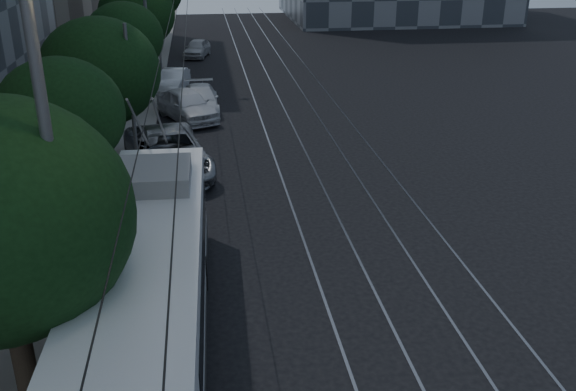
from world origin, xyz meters
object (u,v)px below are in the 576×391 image
(car_white_a, at_px, (187,105))
(car_white_b, at_px, (200,100))
(pickup_silver, at_px, (168,152))
(trolleybus, at_px, (150,285))
(car_white_d, at_px, (197,48))
(car_white_c, at_px, (174,80))
(streetlamp_near, at_px, (78,176))

(car_white_a, xyz_separation_m, car_white_b, (0.68, 1.44, -0.12))
(pickup_silver, bearing_deg, trolleybus, -101.27)
(pickup_silver, distance_m, car_white_d, 24.53)
(car_white_c, bearing_deg, pickup_silver, -79.60)
(trolleybus, distance_m, car_white_a, 19.12)
(pickup_silver, height_order, car_white_a, pickup_silver)
(car_white_b, bearing_deg, trolleybus, -94.86)
(car_white_a, distance_m, car_white_b, 1.60)
(pickup_silver, xyz_separation_m, car_white_d, (1.31, 24.50, -0.23))
(pickup_silver, distance_m, car_white_a, 7.59)
(car_white_d, bearing_deg, car_white_a, -79.17)
(pickup_silver, height_order, car_white_c, pickup_silver)
(pickup_silver, distance_m, streetlamp_near, 15.03)
(car_white_b, bearing_deg, car_white_d, 89.15)
(car_white_c, bearing_deg, trolleybus, -79.74)
(trolleybus, xyz_separation_m, car_white_d, (1.25, 36.03, -0.98))
(car_white_b, height_order, streetlamp_near, streetlamp_near)
(car_white_a, distance_m, car_white_d, 16.95)
(pickup_silver, bearing_deg, car_white_d, 75.39)
(trolleybus, height_order, car_white_c, trolleybus)
(trolleybus, bearing_deg, pickup_silver, 91.73)
(trolleybus, bearing_deg, car_white_a, 89.50)
(streetlamp_near, bearing_deg, car_white_c, 88.98)
(car_white_a, relative_size, car_white_b, 1.00)
(pickup_silver, height_order, streetlamp_near, streetlamp_near)
(trolleybus, distance_m, pickup_silver, 11.56)
(trolleybus, relative_size, car_white_d, 3.13)
(trolleybus, relative_size, car_white_a, 2.55)
(streetlamp_near, bearing_deg, car_white_a, 86.46)
(trolleybus, height_order, car_white_a, trolleybus)
(trolleybus, relative_size, streetlamp_near, 1.33)
(car_white_c, bearing_deg, car_white_b, -63.15)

